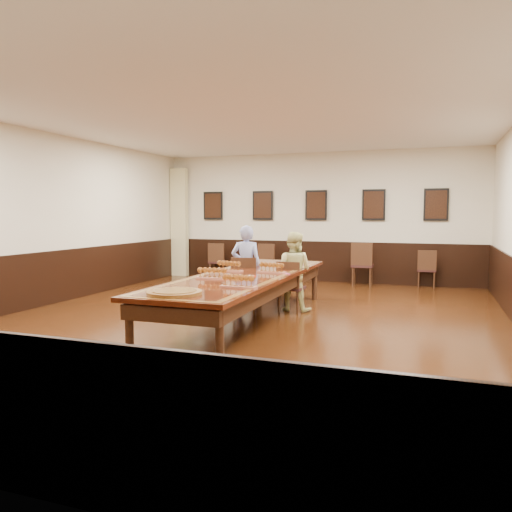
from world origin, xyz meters
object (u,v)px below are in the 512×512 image
at_px(spare_chair_d, 427,269).
at_px(conference_table, 245,283).
at_px(spare_chair_a, 218,261).
at_px(carved_platter, 174,292).
at_px(spare_chair_b, 269,262).
at_px(chair_man, 245,283).
at_px(person_woman, 293,271).
at_px(person_man, 246,267).
at_px(chair_woman, 291,286).
at_px(spare_chair_c, 363,264).

bearing_deg(spare_chair_d, conference_table, 59.88).
bearing_deg(spare_chair_a, spare_chair_d, 173.42).
bearing_deg(carved_platter, spare_chair_a, 109.79).
xyz_separation_m(spare_chair_b, carved_platter, (1.02, -6.72, 0.30)).
relative_size(chair_man, person_woman, 0.67).
xyz_separation_m(spare_chair_d, person_man, (-3.05, -3.64, 0.31)).
xyz_separation_m(chair_woman, person_man, (-0.87, 0.08, 0.30)).
xyz_separation_m(chair_woman, spare_chair_d, (2.18, 3.72, -0.01)).
bearing_deg(spare_chair_d, spare_chair_b, 0.54).
xyz_separation_m(chair_man, person_man, (-0.02, 0.10, 0.28)).
xyz_separation_m(spare_chair_b, person_woman, (1.60, -3.52, 0.22)).
bearing_deg(spare_chair_a, carved_platter, 102.20).
bearing_deg(chair_man, person_man, -90.00).
xyz_separation_m(spare_chair_b, spare_chair_c, (2.35, -0.12, 0.05)).
relative_size(spare_chair_d, person_man, 0.58).
bearing_deg(conference_table, chair_woman, 65.79).
height_order(chair_man, spare_chair_a, chair_man).
bearing_deg(carved_platter, person_woman, 79.74).
bearing_deg(spare_chair_c, conference_table, 73.63).
bearing_deg(conference_table, person_woman, 67.34).
bearing_deg(carved_platter, chair_woman, 79.55).
height_order(spare_chair_b, person_woman, person_woman).
bearing_deg(carved_platter, spare_chair_d, 68.04).
xyz_separation_m(spare_chair_d, conference_table, (-2.64, -4.75, 0.18)).
relative_size(person_man, conference_table, 0.30).
distance_m(chair_woman, person_man, 0.92).
distance_m(spare_chair_b, spare_chair_c, 2.36).
xyz_separation_m(chair_man, chair_woman, (0.85, 0.02, -0.02)).
bearing_deg(spare_chair_d, person_man, 49.06).
relative_size(spare_chair_c, spare_chair_d, 1.19).
bearing_deg(chair_man, person_woman, 175.78).
bearing_deg(conference_table, person_man, 110.02).
distance_m(chair_woman, spare_chair_b, 3.95).
height_order(spare_chair_a, spare_chair_b, spare_chair_b).
height_order(chair_man, person_man, person_man).
distance_m(chair_woman, conference_table, 1.14).
distance_m(person_man, carved_platter, 3.20).
relative_size(spare_chair_c, person_woman, 0.75).
bearing_deg(chair_man, spare_chair_d, -140.72).
height_order(spare_chair_d, conference_table, spare_chair_d).
relative_size(spare_chair_a, spare_chair_b, 0.98).
bearing_deg(spare_chair_a, spare_chair_c, 170.33).
bearing_deg(person_man, spare_chair_d, -141.65).
height_order(conference_table, carved_platter, carved_platter).
bearing_deg(person_woman, spare_chair_c, -98.65).
relative_size(chair_man, carved_platter, 1.41).
height_order(chair_woman, conference_table, chair_woman).
distance_m(chair_woman, spare_chair_c, 3.58).
relative_size(person_man, person_woman, 1.08).
relative_size(conference_table, carved_platter, 7.54).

